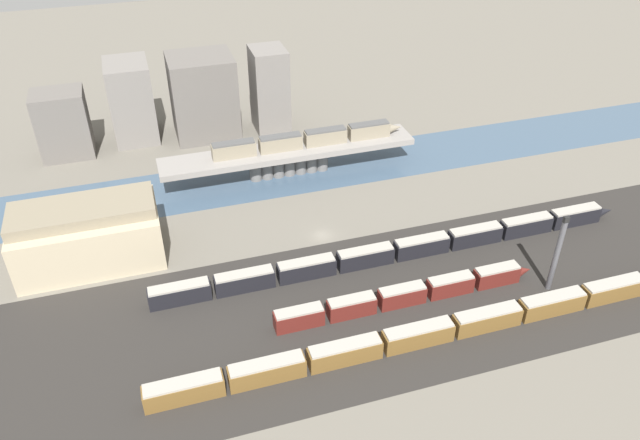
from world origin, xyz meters
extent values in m
plane|color=#666056|center=(0.00, 0.00, 0.00)|extent=(400.00, 400.00, 0.00)
cube|color=#282623|center=(0.00, -24.00, 0.00)|extent=(280.00, 42.00, 0.01)
cube|color=#3D5166|center=(0.00, 27.65, 0.00)|extent=(320.00, 20.02, 0.01)
cube|color=gray|center=(0.00, 27.65, 6.46)|extent=(63.31, 9.33, 1.48)
cylinder|color=slate|center=(-8.58, 27.65, 2.86)|extent=(2.98, 2.98, 5.71)
cylinder|color=slate|center=(-5.72, 27.65, 2.86)|extent=(2.98, 2.98, 5.71)
cylinder|color=slate|center=(-2.86, 27.65, 2.86)|extent=(2.98, 2.98, 5.71)
cylinder|color=slate|center=(0.00, 27.65, 2.86)|extent=(2.98, 2.98, 5.71)
cylinder|color=slate|center=(2.86, 27.65, 2.86)|extent=(2.98, 2.98, 5.71)
cylinder|color=slate|center=(5.72, 27.65, 2.86)|extent=(2.98, 2.98, 5.71)
cylinder|color=slate|center=(8.58, 27.65, 2.86)|extent=(2.98, 2.98, 5.71)
cube|color=gray|center=(-13.48, 27.65, 8.92)|extent=(10.52, 2.89, 3.44)
cube|color=#4C4C4C|center=(-13.48, 27.65, 10.84)|extent=(10.10, 2.66, 0.40)
cube|color=gray|center=(-2.00, 27.65, 8.92)|extent=(10.52, 2.89, 3.44)
cube|color=#4C4C4C|center=(-2.00, 27.65, 10.84)|extent=(10.10, 2.66, 0.40)
cube|color=gray|center=(9.47, 27.65, 8.92)|extent=(10.52, 2.89, 3.44)
cube|color=#4C4C4C|center=(9.47, 27.65, 10.84)|extent=(10.10, 2.66, 0.40)
cube|color=gray|center=(20.95, 27.65, 8.92)|extent=(10.52, 2.89, 3.44)
cube|color=#4C4C4C|center=(20.95, 27.65, 10.84)|extent=(10.10, 2.66, 0.40)
cone|color=gray|center=(28.05, 27.65, 8.74)|extent=(3.68, 2.60, 2.60)
cube|color=brown|center=(-34.14, -35.52, 1.75)|extent=(12.70, 3.00, 3.50)
cube|color=#9E998E|center=(-34.14, -35.52, 3.70)|extent=(12.19, 2.76, 0.40)
cube|color=brown|center=(-20.73, -35.52, 1.75)|extent=(12.70, 3.00, 3.50)
cube|color=#9E998E|center=(-20.73, -35.52, 3.70)|extent=(12.19, 2.76, 0.40)
cube|color=brown|center=(-7.31, -35.52, 1.75)|extent=(12.70, 3.00, 3.50)
cube|color=#9E998E|center=(-7.31, -35.52, 3.70)|extent=(12.19, 2.76, 0.40)
cube|color=brown|center=(6.10, -35.52, 1.75)|extent=(12.70, 3.00, 3.50)
cube|color=#9E998E|center=(6.10, -35.52, 3.70)|extent=(12.19, 2.76, 0.40)
cube|color=brown|center=(19.52, -35.52, 1.75)|extent=(12.70, 3.00, 3.50)
cube|color=#9E998E|center=(19.52, -35.52, 3.70)|extent=(12.19, 2.76, 0.40)
cube|color=brown|center=(32.93, -35.52, 1.75)|extent=(12.70, 3.00, 3.50)
cube|color=#9E998E|center=(32.93, -35.52, 3.70)|extent=(12.19, 2.76, 0.40)
cube|color=brown|center=(46.35, -35.52, 1.75)|extent=(12.70, 3.00, 3.50)
cube|color=#9E998E|center=(46.35, -35.52, 3.70)|extent=(12.19, 2.76, 0.40)
cube|color=#5B1E19|center=(-12.38, -25.14, 1.71)|extent=(9.00, 2.79, 3.42)
cube|color=#9E998E|center=(-12.38, -25.14, 3.62)|extent=(8.64, 2.57, 0.40)
cube|color=#5B1E19|center=(-2.39, -25.14, 1.71)|extent=(9.00, 2.79, 3.42)
cube|color=#9E998E|center=(-2.39, -25.14, 3.62)|extent=(8.64, 2.57, 0.40)
cube|color=#5B1E19|center=(7.60, -25.14, 1.71)|extent=(9.00, 2.79, 3.42)
cube|color=#9E998E|center=(7.60, -25.14, 3.62)|extent=(8.64, 2.57, 0.40)
cube|color=#5B1E19|center=(17.59, -25.14, 1.71)|extent=(9.00, 2.79, 3.42)
cube|color=#9E998E|center=(17.59, -25.14, 3.62)|extent=(8.64, 2.57, 0.40)
cube|color=#5B1E19|center=(27.59, -25.14, 1.71)|extent=(9.00, 2.79, 3.42)
cube|color=#9E998E|center=(27.59, -25.14, 3.62)|extent=(8.64, 2.57, 0.40)
cone|color=#5B1E19|center=(33.66, -25.14, 1.54)|extent=(3.15, 2.51, 2.51)
cube|color=black|center=(-32.00, -12.25, 1.77)|extent=(11.63, 2.86, 3.55)
cube|color=#9E998E|center=(-32.00, -12.25, 3.75)|extent=(11.16, 2.64, 0.40)
cube|color=black|center=(-19.60, -12.25, 1.77)|extent=(11.63, 2.86, 3.55)
cube|color=#9E998E|center=(-19.60, -12.25, 3.75)|extent=(11.16, 2.64, 0.40)
cube|color=black|center=(-7.21, -12.25, 1.77)|extent=(11.63, 2.86, 3.55)
cube|color=#9E998E|center=(-7.21, -12.25, 3.75)|extent=(11.16, 2.64, 0.40)
cube|color=black|center=(5.19, -12.25, 1.77)|extent=(11.63, 2.86, 3.55)
cube|color=#9E998E|center=(5.19, -12.25, 3.75)|extent=(11.16, 2.64, 0.40)
cube|color=black|center=(17.59, -12.25, 1.77)|extent=(11.63, 2.86, 3.55)
cube|color=#9E998E|center=(17.59, -12.25, 3.75)|extent=(11.16, 2.64, 0.40)
cube|color=black|center=(29.98, -12.25, 1.77)|extent=(11.63, 2.86, 3.55)
cube|color=#9E998E|center=(29.98, -12.25, 3.75)|extent=(11.16, 2.64, 0.40)
cube|color=black|center=(42.38, -12.25, 1.77)|extent=(11.63, 2.86, 3.55)
cube|color=#9E998E|center=(42.38, -12.25, 3.75)|extent=(11.16, 2.64, 0.40)
cube|color=black|center=(54.77, -12.25, 1.77)|extent=(11.63, 2.86, 3.55)
cube|color=#9E998E|center=(54.77, -12.25, 3.75)|extent=(11.16, 2.64, 0.40)
cone|color=black|center=(62.62, -12.25, 1.60)|extent=(4.07, 2.58, 2.58)
cube|color=tan|center=(-47.49, 6.22, 5.39)|extent=(28.28, 16.00, 10.78)
cube|color=#7C725C|center=(-47.49, 6.22, 11.96)|extent=(27.71, 11.20, 2.37)
cylinder|color=#4C4C51|center=(36.54, -29.60, 7.78)|extent=(1.04, 1.04, 15.56)
cube|color=black|center=(36.54, -29.60, 16.16)|extent=(1.00, 0.70, 1.20)
cube|color=#605B56|center=(-52.85, 55.19, 8.74)|extent=(12.87, 10.35, 17.47)
cube|color=slate|center=(-35.02, 60.13, 10.74)|extent=(11.24, 14.64, 21.48)
cube|color=#605B56|center=(-16.13, 56.50, 11.16)|extent=(17.08, 15.16, 22.33)
cube|color=slate|center=(1.89, 54.52, 11.58)|extent=(9.24, 10.87, 23.16)
camera|label=1|loc=(-33.20, -104.31, 79.60)|focal=35.00mm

